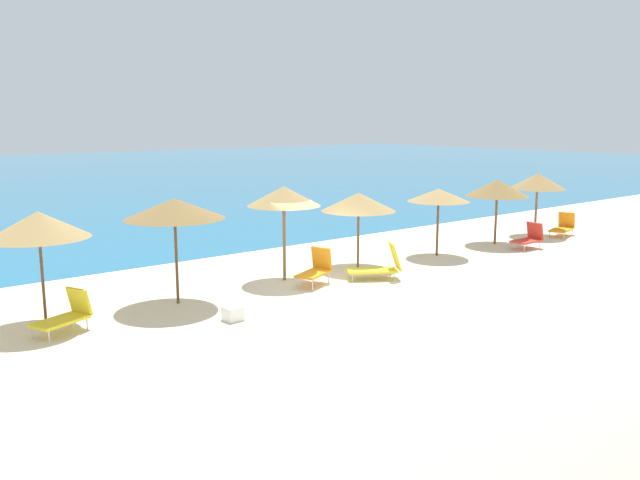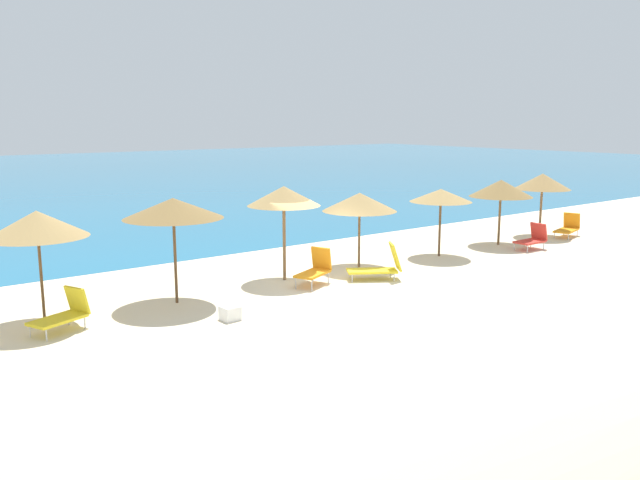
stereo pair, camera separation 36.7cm
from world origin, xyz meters
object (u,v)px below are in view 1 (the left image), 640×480
Objects in this scene: beach_umbrella_6 at (497,188)px; lounge_chair_2 at (379,266)px; beach_umbrella_4 at (359,202)px; beach_umbrella_7 at (538,181)px; beach_umbrella_2 at (174,209)px; lounge_chair_3 at (563,227)px; beach_umbrella_1 at (38,225)px; lounge_chair_1 at (529,238)px; lounge_chair_4 at (316,269)px; cooler_box at (233,314)px; beach_umbrella_5 at (439,195)px; lounge_chair_0 at (66,315)px; beach_umbrella_3 at (284,196)px.

lounge_chair_2 is at bearing -169.75° from beach_umbrella_6.
beach_umbrella_4 is 10.05m from beach_umbrella_7.
beach_umbrella_6 reaches higher than lounge_chair_2.
beach_umbrella_2 is 17.76m from lounge_chair_3.
lounge_chair_2 is (6.14, -1.43, -2.16)m from beach_umbrella_2.
beach_umbrella_7 is (20.18, -0.15, -0.14)m from beach_umbrella_1.
beach_umbrella_2 reaches higher than lounge_chair_1.
beach_umbrella_7 reaches higher than lounge_chair_4.
lounge_chair_4 reaches higher than cooler_box.
lounge_chair_4 reaches higher than lounge_chair_3.
lounge_chair_1 is at bearing -150.47° from beach_umbrella_7.
cooler_box is at bearing 130.64° from lounge_chair_2.
beach_umbrella_5 is at bearing -0.64° from beach_umbrella_2.
beach_umbrella_5 is at bearing -6.20° from beach_umbrella_4.
lounge_chair_0 is 3.47× the size of cooler_box.
beach_umbrella_4 is 7.05m from beach_umbrella_6.
beach_umbrella_7 is 3.70m from lounge_chair_1.
beach_umbrella_7 reaches higher than beach_umbrella_5.
beach_umbrella_4 is at bearing 2.26° from beach_umbrella_2.
beach_umbrella_1 is at bearing 112.36° from lounge_chair_2.
beach_umbrella_4 is 10.12m from lounge_chair_0.
cooler_box is (-16.44, -2.38, -2.15)m from beach_umbrella_7.
lounge_chair_3 is (13.83, -1.03, -2.22)m from beach_umbrella_3.
beach_umbrella_2 is 3.32m from cooler_box.
lounge_chair_4 is (-9.62, -0.67, -1.76)m from beach_umbrella_6.
cooler_box is at bearing -158.52° from beach_umbrella_4.
lounge_chair_3 is 17.31m from cooler_box.
beach_umbrella_2 is at bearing 179.84° from beach_umbrella_6.
lounge_chair_2 is 2.08m from lounge_chair_4.
lounge_chair_1 is (3.77, -1.32, -1.79)m from beach_umbrella_5.
beach_umbrella_4 is 5.94× the size of cooler_box.
beach_umbrella_2 reaches higher than lounge_chair_4.
beach_umbrella_1 is 6.56× the size of cooler_box.
lounge_chair_0 is 3.90m from cooler_box.
beach_umbrella_2 is 1.75× the size of lounge_chair_3.
beach_umbrella_3 is 1.79× the size of lounge_chair_3.
beach_umbrella_7 is 1.80× the size of lounge_chair_0.
lounge_chair_3 is (20.77, -0.08, -0.04)m from lounge_chair_0.
lounge_chair_0 is at bearing 74.43° from lounge_chair_3.
lounge_chair_4 is at bearing -176.17° from beach_umbrella_7.
beach_umbrella_7 is at bearing -110.37° from lounge_chair_4.
lounge_chair_1 is at bearing -80.31° from beach_umbrella_6.
lounge_chair_2 reaches higher than cooler_box.
beach_umbrella_1 is 17.18m from beach_umbrella_6.
beach_umbrella_4 is 1.71× the size of lounge_chair_0.
beach_umbrella_1 reaches higher than lounge_chair_2.
lounge_chair_1 is 0.78× the size of lounge_chair_3.
lounge_chair_2 reaches higher than lounge_chair_4.
beach_umbrella_6 reaches higher than cooler_box.
beach_umbrella_7 is (3.00, 0.17, 0.08)m from beach_umbrella_6.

